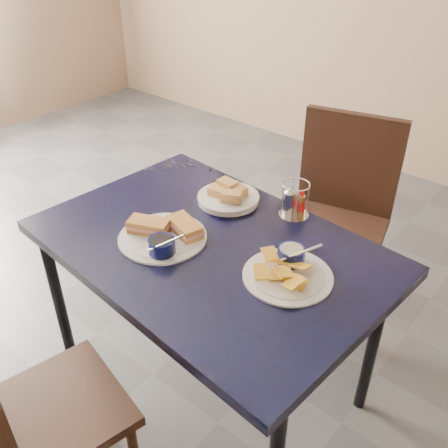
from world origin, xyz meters
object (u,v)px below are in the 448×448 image
Objects in this scene: dining_table at (210,259)px; plantain_plate at (288,268)px; condiment_caddy at (294,202)px; sandwich_plate at (164,234)px; chair_far at (344,206)px; bread_basket at (228,196)px; chair_near at (32,411)px.

plantain_plate is at bearing 6.86° from dining_table.
plantain_plate is 2.07× the size of condiment_caddy.
condiment_caddy is at bearing 58.58° from sandwich_plate.
bread_basket is (-0.22, -0.57, 0.23)m from chair_far.
chair_near is 0.67m from sandwich_plate.
bread_basket is at bearing 116.30° from dining_table.
sandwich_plate and plantain_plate have the same top height.
sandwich_plate reaches higher than dining_table.
sandwich_plate reaches higher than bread_basket.
chair_near is at bearing -86.47° from sandwich_plate.
condiment_caddy reaches higher than plantain_plate.
condiment_caddy is at bearing -87.29° from chair_far.
chair_far is 0.56m from condiment_caddy.
bread_basket is at bearing 152.46° from plantain_plate.
dining_table is 9.24× the size of condiment_caddy.
chair_near is 6.20× the size of condiment_caddy.
chair_near is 0.87m from plantain_plate.
condiment_caddy is at bearing 120.63° from plantain_plate.
sandwich_plate reaches higher than chair_near.
dining_table is 0.72m from chair_near.
plantain_plate is at bearing -59.37° from condiment_caddy.
condiment_caddy is (0.22, 1.02, 0.32)m from chair_near.
chair_near is at bearing -118.39° from plantain_plate.
bread_basket reaches higher than dining_table.
dining_table is at bearing -173.14° from plantain_plate.
sandwich_plate is at bearing -121.42° from condiment_caddy.
chair_far is at bearing 68.63° from bread_basket.
chair_near is (-0.10, -0.69, -0.20)m from dining_table.
chair_near is 1.09m from condiment_caddy.
condiment_caddy is (0.12, 0.33, 0.12)m from dining_table.
sandwich_plate is 2.34× the size of condiment_caddy.
bread_basket is 1.72× the size of condiment_caddy.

